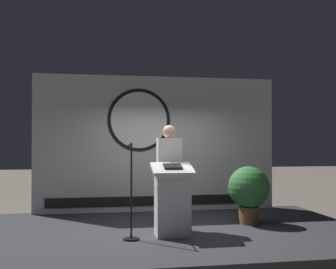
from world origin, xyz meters
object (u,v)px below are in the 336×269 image
at_px(microphone_stand, 131,205).
at_px(podium, 172,201).
at_px(potted_plant, 249,189).
at_px(speaker_person, 169,176).

bearing_deg(microphone_stand, podium, 8.86).
relative_size(podium, potted_plant, 1.11).
height_order(podium, microphone_stand, microphone_stand).
bearing_deg(podium, speaker_person, 86.13).
height_order(podium, speaker_person, speaker_person).
bearing_deg(potted_plant, podium, -155.46).
relative_size(speaker_person, potted_plant, 1.70).
relative_size(podium, speaker_person, 0.65).
bearing_deg(microphone_stand, potted_plant, 20.13).
xyz_separation_m(podium, microphone_stand, (-0.65, -0.10, -0.04)).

